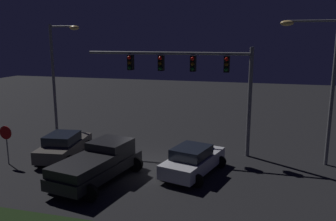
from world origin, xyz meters
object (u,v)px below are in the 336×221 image
object	(u,v)px
street_lamp_left	(58,67)
stop_sign	(6,138)
car_sedan	(193,160)
traffic_signal_gantry	(194,71)
car_sedan_far	(64,146)
street_lamp_right	(321,74)
pickup_truck	(99,161)

from	to	relation	value
street_lamp_left	stop_sign	bearing A→B (deg)	-87.30
car_sedan	traffic_signal_gantry	size ratio (longest dim) A/B	0.46
car_sedan	traffic_signal_gantry	distance (m)	5.67
car_sedan_far	street_lamp_right	bearing A→B (deg)	-86.13
car_sedan	car_sedan_far	world-z (taller)	same
car_sedan_far	stop_sign	xyz separation A→B (m)	(-2.43, -1.85, 0.82)
pickup_truck	car_sedan_far	xyz separation A→B (m)	(-3.55, 2.56, -0.26)
street_lamp_left	traffic_signal_gantry	bearing A→B (deg)	-5.91
traffic_signal_gantry	street_lamp_right	xyz separation A→B (m)	(7.07, -0.36, 0.07)
car_sedan	street_lamp_right	bearing A→B (deg)	-47.82
car_sedan_far	street_lamp_left	size ratio (longest dim) A/B	0.58
street_lamp_left	stop_sign	distance (m)	6.93
pickup_truck	traffic_signal_gantry	world-z (taller)	traffic_signal_gantry
traffic_signal_gantry	street_lamp_left	world-z (taller)	street_lamp_left
car_sedan_far	street_lamp_left	distance (m)	6.54
car_sedan	street_lamp_right	distance (m)	8.36
pickup_truck	car_sedan	size ratio (longest dim) A/B	1.20
car_sedan	street_lamp_left	world-z (taller)	street_lamp_left
car_sedan	stop_sign	size ratio (longest dim) A/B	2.11
car_sedan	car_sedan_far	xyz separation A→B (m)	(-7.89, 0.49, 0.00)
car_sedan_far	traffic_signal_gantry	xyz separation A→B (m)	(7.14, 3.15, 4.29)
car_sedan	car_sedan_far	distance (m)	7.90
traffic_signal_gantry	street_lamp_left	xyz separation A→B (m)	(-9.86, 1.02, -0.04)
street_lamp_left	street_lamp_right	size ratio (longest dim) A/B	0.99
car_sedan	stop_sign	xyz separation A→B (m)	(-10.32, -1.36, 0.82)
traffic_signal_gantry	street_lamp_right	bearing A→B (deg)	-2.88
street_lamp_right	stop_sign	bearing A→B (deg)	-164.44
car_sedan_far	stop_sign	distance (m)	3.16
traffic_signal_gantry	car_sedan	bearing A→B (deg)	-78.43
pickup_truck	car_sedan_far	size ratio (longest dim) A/B	1.23
car_sedan	street_lamp_left	xyz separation A→B (m)	(-10.60, 4.65, 4.25)
street_lamp_right	pickup_truck	bearing A→B (deg)	-153.36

